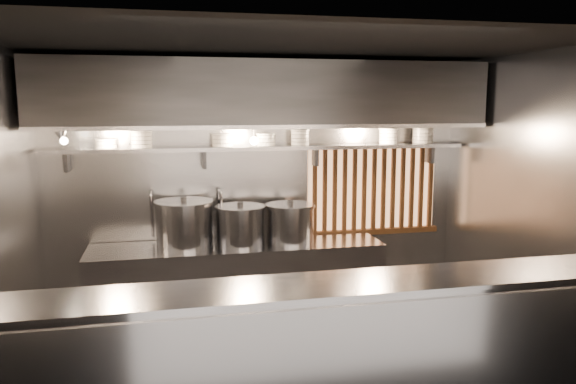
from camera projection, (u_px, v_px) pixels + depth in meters
name	position (u px, v px, depth m)	size (l,w,h in m)	color
floor	(289.00, 374.00, 4.90)	(4.50, 4.50, 0.00)	black
ceiling	(289.00, 45.00, 4.46)	(4.50, 4.50, 0.00)	black
wall_back	(259.00, 190.00, 6.13)	(4.50, 4.50, 0.00)	gray
wall_right	(528.00, 207.00, 5.16)	(3.00, 3.00, 0.00)	gray
serving_counter	(319.00, 362.00, 3.88)	(4.50, 0.56, 1.13)	#9D9DA3
cooking_bench	(238.00, 286.00, 5.85)	(3.00, 0.70, 0.90)	#9D9DA3
bowl_shelf	(262.00, 148.00, 5.88)	(4.40, 0.34, 0.04)	#9D9DA3
exhaust_hood	(265.00, 95.00, 5.58)	(4.40, 0.81, 0.65)	#2D2D30
wood_screen	(373.00, 189.00, 6.36)	(1.56, 0.09, 1.04)	#FDB172
faucet_left	(151.00, 205.00, 5.77)	(0.04, 0.30, 0.50)	silver
faucet_right	(219.00, 202.00, 5.92)	(0.04, 0.30, 0.50)	silver
heat_lamp	(61.00, 134.00, 4.99)	(0.25, 0.35, 0.20)	#9D9DA3
pendant_bulb	(254.00, 141.00, 5.73)	(0.09, 0.09, 0.19)	#2D2D30
stock_pot_left	(184.00, 224.00, 5.68)	(0.67, 0.67, 0.51)	#9D9DA3
stock_pot_mid	(290.00, 223.00, 5.87)	(0.64, 0.64, 0.44)	#9D9DA3
stock_pot_right	(240.00, 225.00, 5.75)	(0.61, 0.61, 0.45)	#9D9DA3
bowl_stack_0	(106.00, 144.00, 5.54)	(0.22, 0.22, 0.09)	silver
bowl_stack_1	(142.00, 139.00, 5.60)	(0.22, 0.22, 0.17)	silver
bowl_stack_2	(223.00, 140.00, 5.78)	(0.23, 0.23, 0.13)	silver
bowl_stack_3	(266.00, 139.00, 5.87)	(0.21, 0.21, 0.13)	silver
bowl_stack_4	(300.00, 137.00, 5.95)	(0.21, 0.21, 0.17)	silver
bowl_stack_5	(388.00, 136.00, 6.16)	(0.21, 0.21, 0.17)	silver
bowl_stack_6	(423.00, 136.00, 6.25)	(0.24, 0.24, 0.17)	silver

